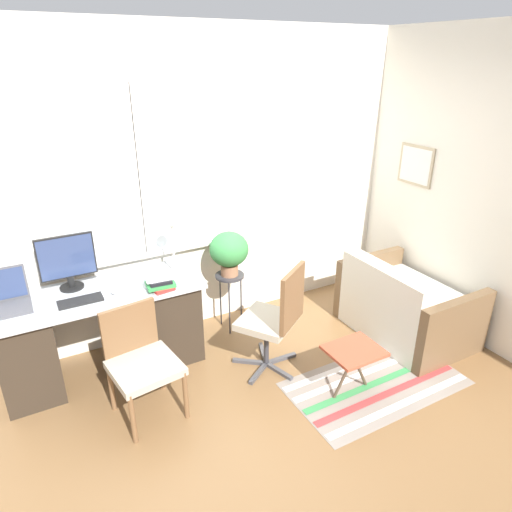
{
  "coord_description": "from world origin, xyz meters",
  "views": [
    {
      "loc": [
        -1.48,
        -3.05,
        2.43
      ],
      "look_at": [
        0.27,
        0.15,
        0.83
      ],
      "focal_mm": 32.0,
      "sensor_mm": 36.0,
      "label": 1
    }
  ],
  "objects_px": {
    "mouse": "(113,292)",
    "desk_chair_wooden": "(141,360)",
    "monitor": "(67,261)",
    "potted_plant": "(229,251)",
    "desk_lamp": "(172,235)",
    "office_chair_swivel": "(275,318)",
    "couch_loveseat": "(404,308)",
    "keyboard": "(81,301)",
    "plant_stand": "(230,281)",
    "laptop": "(9,300)",
    "book_stack": "(160,282)",
    "folding_stool": "(354,353)"
  },
  "relations": [
    {
      "from": "laptop",
      "to": "couch_loveseat",
      "type": "bearing_deg",
      "value": -14.68
    },
    {
      "from": "laptop",
      "to": "mouse",
      "type": "relative_size",
      "value": 4.09
    },
    {
      "from": "mouse",
      "to": "office_chair_swivel",
      "type": "xyz_separation_m",
      "value": [
        1.13,
        -0.55,
        -0.27
      ]
    },
    {
      "from": "keyboard",
      "to": "plant_stand",
      "type": "xyz_separation_m",
      "value": [
        1.33,
        0.2,
        -0.25
      ]
    },
    {
      "from": "keyboard",
      "to": "book_stack",
      "type": "relative_size",
      "value": 1.4
    },
    {
      "from": "monitor",
      "to": "desk_lamp",
      "type": "bearing_deg",
      "value": -9.4
    },
    {
      "from": "monitor",
      "to": "book_stack",
      "type": "bearing_deg",
      "value": -30.08
    },
    {
      "from": "book_stack",
      "to": "office_chair_swivel",
      "type": "height_order",
      "value": "office_chair_swivel"
    },
    {
      "from": "desk_chair_wooden",
      "to": "mouse",
      "type": "bearing_deg",
      "value": 86.69
    },
    {
      "from": "desk_chair_wooden",
      "to": "folding_stool",
      "type": "relative_size",
      "value": 1.99
    },
    {
      "from": "keyboard",
      "to": "mouse",
      "type": "bearing_deg",
      "value": 2.83
    },
    {
      "from": "desk_chair_wooden",
      "to": "folding_stool",
      "type": "bearing_deg",
      "value": -29.88
    },
    {
      "from": "laptop",
      "to": "monitor",
      "type": "bearing_deg",
      "value": 12.37
    },
    {
      "from": "desk_chair_wooden",
      "to": "couch_loveseat",
      "type": "relative_size",
      "value": 0.7
    },
    {
      "from": "mouse",
      "to": "laptop",
      "type": "bearing_deg",
      "value": 167.31
    },
    {
      "from": "couch_loveseat",
      "to": "folding_stool",
      "type": "xyz_separation_m",
      "value": [
        -0.97,
        -0.43,
        0.09
      ]
    },
    {
      "from": "desk_lamp",
      "to": "office_chair_swivel",
      "type": "bearing_deg",
      "value": -49.09
    },
    {
      "from": "mouse",
      "to": "book_stack",
      "type": "distance_m",
      "value": 0.36
    },
    {
      "from": "laptop",
      "to": "keyboard",
      "type": "distance_m",
      "value": 0.5
    },
    {
      "from": "book_stack",
      "to": "potted_plant",
      "type": "height_order",
      "value": "potted_plant"
    },
    {
      "from": "desk_chair_wooden",
      "to": "folding_stool",
      "type": "distance_m",
      "value": 1.58
    },
    {
      "from": "book_stack",
      "to": "mouse",
      "type": "bearing_deg",
      "value": 164.3
    },
    {
      "from": "laptop",
      "to": "mouse",
      "type": "height_order",
      "value": "laptop"
    },
    {
      "from": "desk_lamp",
      "to": "office_chair_swivel",
      "type": "xyz_separation_m",
      "value": [
        0.59,
        -0.68,
        -0.6
      ]
    },
    {
      "from": "laptop",
      "to": "monitor",
      "type": "xyz_separation_m",
      "value": [
        0.44,
        0.1,
        0.17
      ]
    },
    {
      "from": "office_chair_swivel",
      "to": "mouse",
      "type": "bearing_deg",
      "value": -60.31
    },
    {
      "from": "mouse",
      "to": "folding_stool",
      "type": "relative_size",
      "value": 0.18
    },
    {
      "from": "mouse",
      "to": "plant_stand",
      "type": "relative_size",
      "value": 0.13
    },
    {
      "from": "laptop",
      "to": "office_chair_swivel",
      "type": "relative_size",
      "value": 0.31
    },
    {
      "from": "monitor",
      "to": "desk_lamp",
      "type": "xyz_separation_m",
      "value": [
        0.81,
        -0.13,
        0.11
      ]
    },
    {
      "from": "keyboard",
      "to": "potted_plant",
      "type": "relative_size",
      "value": 0.77
    },
    {
      "from": "keyboard",
      "to": "mouse",
      "type": "height_order",
      "value": "mouse"
    },
    {
      "from": "plant_stand",
      "to": "keyboard",
      "type": "bearing_deg",
      "value": -171.25
    },
    {
      "from": "book_stack",
      "to": "plant_stand",
      "type": "bearing_deg",
      "value": 21.42
    },
    {
      "from": "desk_lamp",
      "to": "folding_stool",
      "type": "relative_size",
      "value": 1.2
    },
    {
      "from": "desk_lamp",
      "to": "office_chair_swivel",
      "type": "height_order",
      "value": "desk_lamp"
    },
    {
      "from": "monitor",
      "to": "folding_stool",
      "type": "xyz_separation_m",
      "value": [
        1.77,
        -1.36,
        -0.61
      ]
    },
    {
      "from": "office_chair_swivel",
      "to": "couch_loveseat",
      "type": "bearing_deg",
      "value": 140.68
    },
    {
      "from": "desk_lamp",
      "to": "book_stack",
      "type": "bearing_deg",
      "value": -131.93
    },
    {
      "from": "mouse",
      "to": "desk_chair_wooden",
      "type": "xyz_separation_m",
      "value": [
        0.04,
        -0.51,
        -0.32
      ]
    },
    {
      "from": "plant_stand",
      "to": "folding_stool",
      "type": "distance_m",
      "value": 1.37
    },
    {
      "from": "monitor",
      "to": "desk_lamp",
      "type": "distance_m",
      "value": 0.83
    },
    {
      "from": "monitor",
      "to": "keyboard",
      "type": "xyz_separation_m",
      "value": [
        0.02,
        -0.27,
        -0.22
      ]
    },
    {
      "from": "desk_lamp",
      "to": "couch_loveseat",
      "type": "height_order",
      "value": "desk_lamp"
    },
    {
      "from": "monitor",
      "to": "potted_plant",
      "type": "relative_size",
      "value": 1.06
    },
    {
      "from": "laptop",
      "to": "folding_stool",
      "type": "height_order",
      "value": "laptop"
    },
    {
      "from": "monitor",
      "to": "mouse",
      "type": "relative_size",
      "value": 6.2
    },
    {
      "from": "keyboard",
      "to": "office_chair_swivel",
      "type": "xyz_separation_m",
      "value": [
        1.38,
        -0.54,
        -0.26
      ]
    },
    {
      "from": "monitor",
      "to": "couch_loveseat",
      "type": "relative_size",
      "value": 0.38
    },
    {
      "from": "desk_chair_wooden",
      "to": "office_chair_swivel",
      "type": "relative_size",
      "value": 0.85
    }
  ]
}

